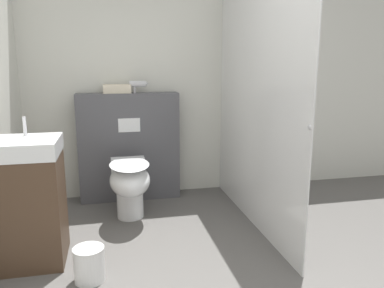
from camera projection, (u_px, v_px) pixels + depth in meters
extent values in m
cube|color=silver|center=(172.00, 81.00, 4.09)|extent=(8.00, 0.06, 2.50)
cube|color=#4C4C51|center=(129.00, 147.00, 3.96)|extent=(1.05, 0.22, 1.14)
cube|color=white|center=(129.00, 125.00, 3.80)|extent=(0.22, 0.01, 0.14)
cube|color=silver|center=(254.00, 105.00, 3.27)|extent=(0.01, 1.97, 2.16)
sphere|color=#B2B2B7|center=(311.00, 127.00, 2.36)|extent=(0.04, 0.04, 0.04)
cylinder|color=white|center=(130.00, 198.00, 3.53)|extent=(0.25, 0.25, 0.37)
ellipsoid|color=white|center=(130.00, 180.00, 3.39)|extent=(0.36, 0.56, 0.28)
ellipsoid|color=white|center=(129.00, 164.00, 3.36)|extent=(0.36, 0.55, 0.02)
cube|color=white|center=(128.00, 166.00, 3.68)|extent=(0.32, 0.12, 0.16)
cube|color=#473323|center=(29.00, 209.00, 2.70)|extent=(0.48, 0.46, 0.80)
cube|color=white|center=(23.00, 147.00, 2.60)|extent=(0.49, 0.47, 0.12)
cylinder|color=silver|center=(25.00, 126.00, 2.70)|extent=(0.02, 0.02, 0.14)
cylinder|color=#B7B7BC|center=(137.00, 84.00, 3.83)|extent=(0.16, 0.06, 0.06)
cone|color=#B7B7BC|center=(147.00, 84.00, 3.85)|extent=(0.03, 0.05, 0.05)
cylinder|color=#B7B7BC|center=(134.00, 89.00, 3.83)|extent=(0.03, 0.03, 0.09)
cube|color=beige|center=(117.00, 89.00, 3.83)|extent=(0.28, 0.17, 0.09)
cylinder|color=silver|center=(89.00, 265.00, 2.49)|extent=(0.20, 0.20, 0.22)
cylinder|color=silver|center=(88.00, 249.00, 2.47)|extent=(0.21, 0.21, 0.01)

